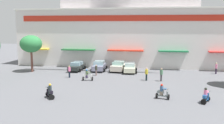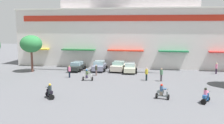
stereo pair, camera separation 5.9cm
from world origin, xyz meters
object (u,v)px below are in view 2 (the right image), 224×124
(parked_car_3, at_px, (130,68))
(pedestrian_0, at_px, (161,74))
(scooter_rider_4, at_px, (206,97))
(pedestrian_1, at_px, (216,68))
(pedestrian_4, at_px, (147,73))
(scooter_rider_5, at_px, (88,76))
(pedestrian_3, at_px, (69,71))
(plaza_tree_0, at_px, (31,44))
(parked_car_2, at_px, (118,66))
(parked_car_1, at_px, (99,66))
(pedestrian_2, at_px, (96,69))
(scooter_rider_1, at_px, (162,93))
(scooter_rider_3, at_px, (50,92))
(parked_car_0, at_px, (77,66))

(parked_car_3, xyz_separation_m, pedestrian_0, (4.56, -5.20, 0.22))
(scooter_rider_4, distance_m, pedestrian_1, 15.31)
(pedestrian_1, relative_size, pedestrian_4, 1.00)
(scooter_rider_5, height_order, pedestrian_3, pedestrian_3)
(scooter_rider_4, relative_size, scooter_rider_5, 0.99)
(parked_car_3, distance_m, scooter_rider_4, 16.01)
(parked_car_3, bearing_deg, plaza_tree_0, -172.86)
(pedestrian_4, bearing_deg, parked_car_2, 127.73)
(plaza_tree_0, bearing_deg, pedestrian_1, 5.94)
(pedestrian_3, bearing_deg, pedestrian_1, 16.16)
(parked_car_1, relative_size, scooter_rider_4, 2.91)
(parked_car_3, distance_m, pedestrian_4, 5.75)
(scooter_rider_4, xyz_separation_m, pedestrian_2, (-12.90, 10.61, 0.29))
(scooter_rider_1, xyz_separation_m, pedestrian_4, (-1.77, 7.92, 0.33))
(pedestrian_2, bearing_deg, scooter_rider_3, -99.87)
(parked_car_0, xyz_separation_m, scooter_rider_1, (12.91, -13.28, -0.09))
(pedestrian_3, bearing_deg, parked_car_1, 62.74)
(parked_car_0, bearing_deg, pedestrian_0, -22.76)
(plaza_tree_0, bearing_deg, scooter_rider_1, -29.80)
(parked_car_1, distance_m, scooter_rider_4, 19.61)
(parked_car_1, relative_size, pedestrian_2, 2.74)
(parked_car_3, distance_m, scooter_rider_5, 8.07)
(scooter_rider_3, bearing_deg, parked_car_2, 73.06)
(parked_car_3, height_order, scooter_rider_1, scooter_rider_1)
(pedestrian_1, xyz_separation_m, pedestrian_4, (-10.07, -6.10, -0.02))
(parked_car_1, height_order, scooter_rider_5, parked_car_1)
(parked_car_0, relative_size, parked_car_2, 1.07)
(scooter_rider_1, distance_m, pedestrian_3, 14.72)
(parked_car_3, bearing_deg, scooter_rider_1, -71.19)
(parked_car_1, distance_m, pedestrian_4, 9.60)
(scooter_rider_1, relative_size, scooter_rider_5, 1.00)
(parked_car_3, bearing_deg, scooter_rider_4, -58.56)
(scooter_rider_1, xyz_separation_m, pedestrian_3, (-12.33, 8.04, 0.32))
(pedestrian_2, relative_size, pedestrian_3, 0.95)
(parked_car_1, relative_size, scooter_rider_5, 2.88)
(parked_car_1, xyz_separation_m, scooter_rider_3, (-1.61, -15.37, -0.14))
(pedestrian_4, bearing_deg, parked_car_3, 117.59)
(parked_car_2, height_order, scooter_rider_3, parked_car_2)
(parked_car_1, xyz_separation_m, scooter_rider_5, (0.01, -7.13, -0.15))
(pedestrian_1, height_order, pedestrian_2, pedestrian_1)
(parked_car_3, xyz_separation_m, scooter_rider_5, (-4.94, -6.37, -0.13))
(plaza_tree_0, distance_m, parked_car_3, 15.54)
(parked_car_1, height_order, scooter_rider_1, parked_car_1)
(plaza_tree_0, xyz_separation_m, pedestrian_4, (17.67, -3.22, -3.37))
(parked_car_2, bearing_deg, pedestrian_3, -136.40)
(parked_car_2, height_order, parked_car_3, parked_car_2)
(pedestrian_2, bearing_deg, parked_car_1, 96.03)
(plaza_tree_0, bearing_deg, scooter_rider_5, -24.07)
(pedestrian_0, bearing_deg, pedestrian_1, 37.21)
(scooter_rider_3, bearing_deg, pedestrian_0, 40.27)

